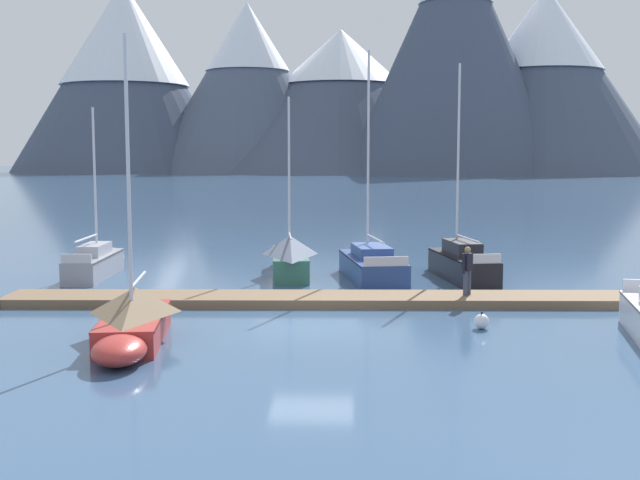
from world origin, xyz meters
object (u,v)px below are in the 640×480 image
sailboat_second_berth (133,318)px  sailboat_mid_dock_port (290,255)px  sailboat_nearest_berth (98,262)px  sailboat_mid_dock_starboard (370,264)px  mooring_buoy_channel_marker (482,321)px  sailboat_far_berth (459,262)px  person_on_dock (467,268)px

sailboat_second_berth → sailboat_mid_dock_port: 13.18m
sailboat_nearest_berth → sailboat_second_berth: (4.89, -12.09, 0.09)m
sailboat_mid_dock_starboard → mooring_buoy_channel_marker: (3.08, -9.50, -0.38)m
sailboat_mid_dock_port → sailboat_far_berth: bearing=-7.2°
sailboat_mid_dock_starboard → mooring_buoy_channel_marker: 9.99m
sailboat_mid_dock_port → sailboat_mid_dock_starboard: sailboat_mid_dock_starboard is taller
sailboat_nearest_berth → sailboat_mid_dock_port: sailboat_mid_dock_port is taller
person_on_dock → mooring_buoy_channel_marker: person_on_dock is taller
sailboat_mid_dock_starboard → sailboat_far_berth: sailboat_mid_dock_starboard is taller
mooring_buoy_channel_marker → sailboat_nearest_berth: bearing=145.9°
sailboat_mid_dock_starboard → mooring_buoy_channel_marker: bearing=-72.0°
sailboat_mid_dock_port → person_on_dock: sailboat_mid_dock_port is taller
sailboat_mid_dock_port → sailboat_far_berth: 7.22m
sailboat_mid_dock_port → person_on_dock: size_ratio=4.51×
person_on_dock → mooring_buoy_channel_marker: 4.18m
person_on_dock → mooring_buoy_channel_marker: bearing=-92.0°
sailboat_far_berth → mooring_buoy_channel_marker: 9.76m
sailboat_mid_dock_port → sailboat_second_berth: bearing=-104.5°
sailboat_second_berth → sailboat_far_berth: size_ratio=0.93×
sailboat_far_berth → mooring_buoy_channel_marker: (-0.62, -9.73, -0.44)m
sailboat_nearest_berth → sailboat_second_berth: sailboat_second_berth is taller
sailboat_second_berth → mooring_buoy_channel_marker: sailboat_second_berth is taller
sailboat_nearest_berth → sailboat_mid_dock_starboard: sailboat_mid_dock_starboard is taller
sailboat_second_berth → sailboat_nearest_berth: bearing=112.0°
person_on_dock → sailboat_second_berth: bearing=-148.3°
sailboat_nearest_berth → sailboat_mid_dock_port: size_ratio=0.94×
sailboat_nearest_berth → sailboat_mid_dock_starboard: 11.66m
sailboat_nearest_berth → sailboat_second_berth: bearing=-68.0°
person_on_dock → mooring_buoy_channel_marker: size_ratio=3.18×
sailboat_second_berth → sailboat_mid_dock_starboard: 13.44m
mooring_buoy_channel_marker → person_on_dock: bearing=88.0°
sailboat_second_berth → person_on_dock: size_ratio=4.91×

